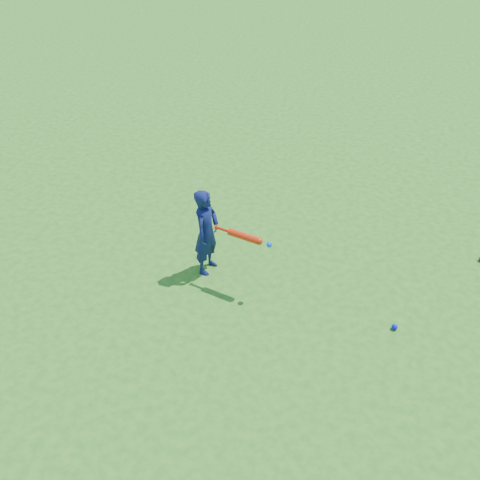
{
  "coord_description": "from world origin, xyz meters",
  "views": [
    {
      "loc": [
        1.02,
        -5.73,
        4.61
      ],
      "look_at": [
        -0.07,
        -0.43,
        0.66
      ],
      "focal_mm": 40.0,
      "sensor_mm": 36.0,
      "label": 1
    }
  ],
  "objects": [
    {
      "name": "child",
      "position": [
        -0.55,
        -0.28,
        0.61
      ],
      "size": [
        0.39,
        0.5,
        1.22
      ],
      "primitive_type": "imported",
      "rotation": [
        0.0,
        0.0,
        1.34
      ],
      "color": "#10184D",
      "rests_on": "ground"
    },
    {
      "name": "ground",
      "position": [
        0.0,
        0.0,
        0.0
      ],
      "size": [
        80.0,
        80.0,
        0.0
      ],
      "primitive_type": "plane",
      "color": "#276E1A",
      "rests_on": "ground"
    },
    {
      "name": "ground_ball_blue",
      "position": [
        1.91,
        -0.93,
        0.04
      ],
      "size": [
        0.07,
        0.07,
        0.07
      ],
      "primitive_type": "sphere",
      "color": "#0C10DA",
      "rests_on": "ground"
    },
    {
      "name": "bat_swing",
      "position": [
        0.02,
        -0.51,
        0.78
      ],
      "size": [
        0.77,
        0.3,
        0.09
      ],
      "rotation": [
        0.0,
        0.0,
        -0.31
      ],
      "color": "red",
      "rests_on": "ground"
    }
  ]
}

